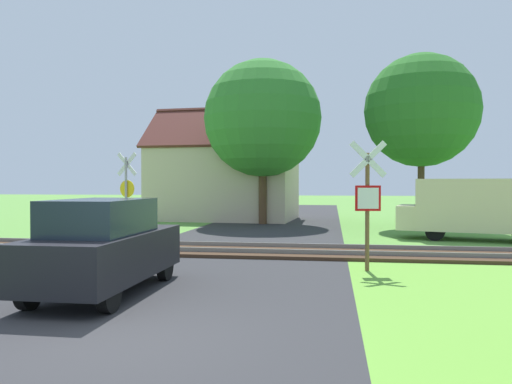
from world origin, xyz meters
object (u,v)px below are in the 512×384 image
(stop_sign_near, at_px, (368,199))
(tree_right, at_px, (421,111))
(crossing_sign_far, at_px, (127,189))
(house, at_px, (225,180))
(parked_car, at_px, (104,246))
(tree_center, at_px, (263,119))
(mail_truck, at_px, (473,206))

(stop_sign_near, bearing_deg, tree_right, -113.57)
(stop_sign_near, height_order, crossing_sign_far, crossing_sign_far)
(house, bearing_deg, stop_sign_near, -62.69)
(stop_sign_near, xyz_separation_m, parked_car, (-5.05, -3.19, -0.82))
(crossing_sign_far, height_order, tree_center, tree_center)
(tree_right, relative_size, mail_truck, 1.54)
(tree_right, bearing_deg, mail_truck, -77.24)
(tree_right, relative_size, parked_car, 2.00)
(crossing_sign_far, bearing_deg, tree_right, 44.44)
(tree_center, relative_size, parked_car, 2.09)
(house, xyz_separation_m, mail_truck, (11.23, -8.97, -1.02))
(stop_sign_near, distance_m, crossing_sign_far, 9.99)
(tree_right, distance_m, tree_center, 7.69)
(tree_center, bearing_deg, mail_truck, -35.08)
(tree_center, bearing_deg, house, 131.84)
(tree_right, height_order, parked_car, tree_right)
(house, height_order, tree_center, tree_center)
(stop_sign_near, distance_m, tree_right, 12.80)
(mail_truck, xyz_separation_m, parked_car, (-9.31, -10.38, -0.34))
(crossing_sign_far, bearing_deg, house, 98.37)
(stop_sign_near, height_order, house, house)
(stop_sign_near, xyz_separation_m, house, (-6.97, 16.16, 0.54))
(stop_sign_near, xyz_separation_m, mail_truck, (4.26, 7.19, -0.47))
(stop_sign_near, height_order, tree_center, tree_center)
(mail_truck, bearing_deg, house, 65.90)
(crossing_sign_far, distance_m, tree_center, 9.40)
(stop_sign_near, relative_size, mail_truck, 0.59)
(house, height_order, tree_right, tree_right)
(stop_sign_near, distance_m, house, 17.61)
(house, distance_m, mail_truck, 14.41)
(crossing_sign_far, distance_m, tree_right, 13.65)
(parked_car, bearing_deg, house, 95.48)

